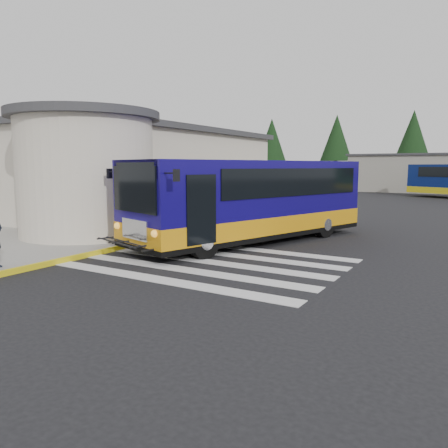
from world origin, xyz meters
The scene contains 7 objects.
ground centered at (0.00, 0.00, 0.00)m, with size 140.00×140.00×0.00m, color black.
sidewalk centered at (-9.00, 4.00, 0.07)m, with size 10.00×34.00×0.15m, color gray.
curb_strip centered at (-4.05, 4.00, 0.08)m, with size 0.12×34.00×0.16m, color yellow.
station_building centered at (-10.84, 6.91, 2.57)m, with size 12.70×18.70×4.80m.
crosswalk centered at (-0.50, -0.80, 0.01)m, with size 8.00×5.35×0.01m.
transit_bus centered at (-0.97, 3.03, 1.46)m, with size 6.23×11.11×3.05m.
pedestrian_b centered at (-6.69, -1.41, 1.06)m, with size 0.89×0.69×1.83m, color black.
Camera 1 is at (6.62, -11.57, 2.86)m, focal length 35.00 mm.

